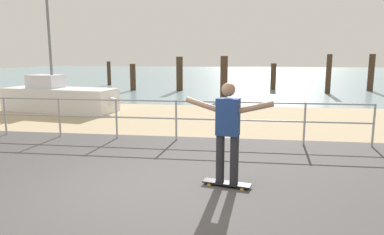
{
  "coord_description": "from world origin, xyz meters",
  "views": [
    {
      "loc": [
        1.78,
        -5.12,
        2.17
      ],
      "look_at": [
        0.79,
        2.0,
        0.9
      ],
      "focal_mm": 33.42,
      "sensor_mm": 36.0,
      "label": 1
    }
  ],
  "objects": [
    {
      "name": "ground_plane",
      "position": [
        0.0,
        -1.0,
        0.0
      ],
      "size": [
        24.0,
        10.0,
        0.04
      ],
      "primitive_type": "cube",
      "color": "#474444",
      "rests_on": "ground"
    },
    {
      "name": "groyne_post_4",
      "position": [
        3.72,
        17.83,
        0.82
      ],
      "size": [
        0.34,
        0.34,
        1.64
      ],
      "primitive_type": "cylinder",
      "color": "#422D1E",
      "rests_on": "ground"
    },
    {
      "name": "railing_fence",
      "position": [
        -1.41,
        3.6,
        0.7
      ],
      "size": [
        12.6,
        0.05,
        1.05
      ],
      "color": "#9EA0A5",
      "rests_on": "ground"
    },
    {
      "name": "sailboat",
      "position": [
        -5.02,
        7.72,
        0.52
      ],
      "size": [
        5.06,
        2.06,
        5.38
      ],
      "color": "silver",
      "rests_on": "ground"
    },
    {
      "name": "beach_strip",
      "position": [
        0.0,
        7.0,
        0.0
      ],
      "size": [
        24.0,
        6.0,
        0.04
      ],
      "primitive_type": "cube",
      "color": "tan",
      "rests_on": "ground"
    },
    {
      "name": "groyne_post_5",
      "position": [
        6.56,
        15.78,
        1.1
      ],
      "size": [
        0.29,
        0.29,
        2.2
      ],
      "primitive_type": "cylinder",
      "color": "#422D1E",
      "rests_on": "ground"
    },
    {
      "name": "skateboard",
      "position": [
        1.57,
        0.54,
        0.07
      ],
      "size": [
        0.82,
        0.39,
        0.08
      ],
      "color": "black",
      "rests_on": "ground"
    },
    {
      "name": "groyne_post_1",
      "position": [
        -4.81,
        15.99,
        0.81
      ],
      "size": [
        0.34,
        0.34,
        1.63
      ],
      "primitive_type": "cylinder",
      "color": "#422D1E",
      "rests_on": "ground"
    },
    {
      "name": "groyne_post_2",
      "position": [
        -1.97,
        16.24,
        1.03
      ],
      "size": [
        0.39,
        0.39,
        2.06
      ],
      "primitive_type": "cylinder",
      "color": "#422D1E",
      "rests_on": "ground"
    },
    {
      "name": "groyne_post_6",
      "position": [
        9.4,
        17.59,
        1.11
      ],
      "size": [
        0.35,
        0.35,
        2.21
      ],
      "primitive_type": "cylinder",
      "color": "#422D1E",
      "rests_on": "ground"
    },
    {
      "name": "groyne_post_0",
      "position": [
        -7.65,
        19.46,
        0.85
      ],
      "size": [
        0.26,
        0.26,
        1.7
      ],
      "primitive_type": "cylinder",
      "color": "#422D1E",
      "rests_on": "ground"
    },
    {
      "name": "sea_surface",
      "position": [
        0.0,
        35.0,
        0.0
      ],
      "size": [
        72.0,
        50.0,
        0.04
      ],
      "primitive_type": "cube",
      "color": "#75939E",
      "rests_on": "ground"
    },
    {
      "name": "groyne_post_3",
      "position": [
        0.87,
        12.95,
        1.05
      ],
      "size": [
        0.36,
        0.36,
        2.11
      ],
      "primitive_type": "cylinder",
      "color": "#422D1E",
      "rests_on": "ground"
    },
    {
      "name": "skateboarder",
      "position": [
        1.57,
        0.54,
        1.02
      ],
      "size": [
        1.42,
        0.44,
        1.65
      ],
      "color": "#26262B",
      "rests_on": "skateboard"
    }
  ]
}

